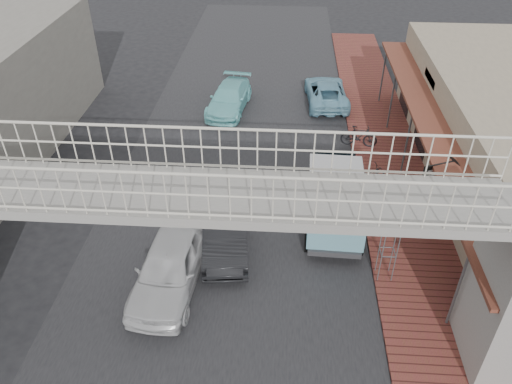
# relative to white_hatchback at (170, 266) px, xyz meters

# --- Properties ---
(ground) EXTENTS (120.00, 120.00, 0.00)m
(ground) POSITION_rel_white_hatchback_xyz_m (1.51, 1.88, -0.78)
(ground) COLOR black
(ground) RESTS_ON ground
(road_strip) EXTENTS (10.00, 60.00, 0.01)m
(road_strip) POSITION_rel_white_hatchback_xyz_m (1.51, 1.88, -0.78)
(road_strip) COLOR black
(road_strip) RESTS_ON ground
(sidewalk) EXTENTS (3.00, 40.00, 0.10)m
(sidewalk) POSITION_rel_white_hatchback_xyz_m (8.01, 4.88, -0.73)
(sidewalk) COLOR brown
(sidewalk) RESTS_ON ground
(footbridge) EXTENTS (16.40, 2.40, 6.34)m
(footbridge) POSITION_rel_white_hatchback_xyz_m (1.51, -2.12, 2.39)
(footbridge) COLOR gray
(footbridge) RESTS_ON ground
(white_hatchback) EXTENTS (2.19, 4.72, 1.57)m
(white_hatchback) POSITION_rel_white_hatchback_xyz_m (0.00, 0.00, 0.00)
(white_hatchback) COLOR silver
(white_hatchback) RESTS_ON ground
(dark_sedan) EXTENTS (1.96, 4.41, 1.41)m
(dark_sedan) POSITION_rel_white_hatchback_xyz_m (1.51, 2.02, -0.08)
(dark_sedan) COLOR black
(dark_sedan) RESTS_ON ground
(angkot_curb) EXTENTS (2.34, 4.55, 1.23)m
(angkot_curb) POSITION_rel_white_hatchback_xyz_m (5.54, 13.65, -0.17)
(angkot_curb) COLOR #6FA9C1
(angkot_curb) RESTS_ON ground
(angkot_far) EXTENTS (2.30, 4.54, 1.26)m
(angkot_far) POSITION_rel_white_hatchback_xyz_m (0.47, 12.51, -0.15)
(angkot_far) COLOR #7CD4D7
(angkot_far) RESTS_ON ground
(angkot_van) EXTENTS (2.12, 4.38, 2.12)m
(angkot_van) POSITION_rel_white_hatchback_xyz_m (5.30, 3.28, 0.56)
(angkot_van) COLOR black
(angkot_van) RESTS_ON ground
(motorcycle_near) EXTENTS (1.77, 1.16, 0.88)m
(motorcycle_near) POSITION_rel_white_hatchback_xyz_m (6.81, 5.85, -0.24)
(motorcycle_near) COLOR black
(motorcycle_near) RESTS_ON sidewalk
(motorcycle_far) EXTENTS (1.71, 0.71, 0.99)m
(motorcycle_far) POSITION_rel_white_hatchback_xyz_m (6.81, 9.00, -0.19)
(motorcycle_far) COLOR black
(motorcycle_far) RESTS_ON sidewalk
(street_clock) EXTENTS (0.61, 0.49, 2.46)m
(street_clock) POSITION_rel_white_hatchback_xyz_m (6.81, 0.71, 1.36)
(street_clock) COLOR #59595B
(street_clock) RESTS_ON sidewalk
(arrow_sign) EXTENTS (1.79, 1.22, 2.97)m
(arrow_sign) POSITION_rel_white_hatchback_xyz_m (9.23, 3.35, 1.72)
(arrow_sign) COLOR #59595B
(arrow_sign) RESTS_ON sidewalk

